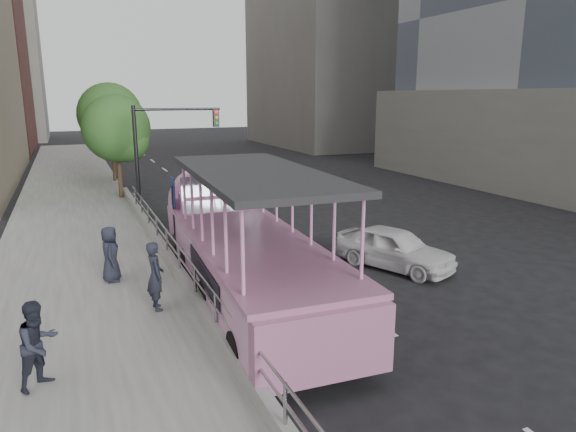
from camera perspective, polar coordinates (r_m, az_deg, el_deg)
name	(u,v)px	position (r m, az deg, el deg)	size (l,w,h in m)	color
ground	(304,297)	(14.85, 1.80, -9.01)	(160.00, 160.00, 0.00)	black
sidewalk	(78,230)	(23.11, -22.30, -1.49)	(5.50, 80.00, 0.30)	#A5A59F
kerb_wall	(180,274)	(15.57, -11.91, -6.34)	(0.24, 30.00, 0.36)	#ABACA6
guardrail	(179,253)	(15.37, -12.03, -4.01)	(0.07, 22.00, 0.71)	#9D9DA1
duck_boat	(241,247)	(14.74, -5.29, -3.40)	(3.36, 11.64, 3.82)	black
car	(394,248)	(17.43, 11.74, -3.49)	(1.64, 4.06, 1.39)	silver
pedestrian_near	(155,276)	(13.44, -14.52, -6.45)	(0.65, 0.43, 1.78)	#222632
pedestrian_mid	(38,344)	(10.78, -26.01, -12.69)	(0.82, 0.64, 1.69)	#222632
pedestrian_far	(110,254)	(15.85, -19.13, -4.01)	(0.81, 0.52, 1.65)	#222632
parking_sign	(174,211)	(17.52, -12.55, 0.52)	(0.09, 0.68, 3.01)	black
traffic_signal	(161,142)	(25.38, -13.89, 8.03)	(4.20, 0.32, 5.20)	black
street_tree_near	(119,131)	(28.55, -18.30, 8.94)	(3.52, 3.52, 5.72)	#3D271C
street_tree_far	(112,117)	(34.51, -18.97, 10.32)	(3.97, 3.97, 6.45)	#3D271C
midrise_stone_a	(356,3)	(63.93, 7.58, 22.44)	(20.00, 20.00, 32.00)	gray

